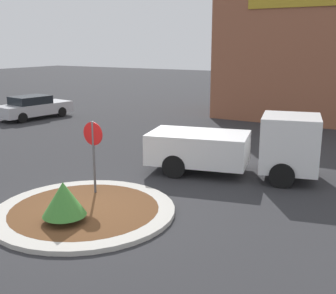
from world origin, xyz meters
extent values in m
plane|color=#2D2D30|center=(0.00, 0.00, 0.00)|extent=(120.00, 120.00, 0.00)
cylinder|color=#BCB7AD|center=(0.00, 0.00, 0.06)|extent=(4.89, 4.89, 0.12)
cylinder|color=brown|center=(0.00, 0.00, 0.06)|extent=(4.01, 4.01, 0.12)
cylinder|color=#4C4C51|center=(-0.58, 1.14, 1.14)|extent=(0.07, 0.07, 2.29)
cylinder|color=#B71414|center=(-0.58, 1.14, 1.92)|extent=(0.69, 0.03, 0.69)
cylinder|color=brown|center=(0.14, -0.90, 0.21)|extent=(0.08, 0.08, 0.16)
cone|color=#3D7F33|center=(0.14, -0.90, 0.72)|extent=(1.10, 1.10, 0.87)
cube|color=white|center=(3.99, 5.69, 1.27)|extent=(2.24, 2.33, 1.81)
cube|color=white|center=(0.97, 4.98, 0.89)|extent=(3.83, 2.80, 1.06)
cube|color=black|center=(4.61, 5.84, 1.59)|extent=(0.44, 1.71, 0.63)
cylinder|color=black|center=(3.60, 6.58, 0.40)|extent=(0.84, 0.41, 0.81)
cylinder|color=black|center=(4.04, 4.73, 0.40)|extent=(0.84, 0.41, 0.81)
cylinder|color=black|center=(0.14, 5.75, 0.40)|extent=(0.84, 0.41, 0.81)
cylinder|color=black|center=(0.58, 3.91, 0.40)|extent=(0.84, 0.41, 0.81)
cube|color=#B7B7BC|center=(-12.70, 9.97, 0.59)|extent=(2.46, 4.73, 0.66)
cube|color=black|center=(-12.74, 9.75, 1.16)|extent=(1.90, 2.38, 0.48)
cylinder|color=black|center=(-13.32, 11.48, 0.31)|extent=(0.29, 0.64, 0.62)
cylinder|color=black|center=(-11.67, 11.23, 0.31)|extent=(0.29, 0.64, 0.62)
cylinder|color=black|center=(-13.73, 8.71, 0.31)|extent=(0.29, 0.64, 0.62)
cylinder|color=black|center=(-12.09, 8.46, 0.31)|extent=(0.29, 0.64, 0.62)
camera|label=1|loc=(7.31, -8.09, 4.45)|focal=45.00mm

